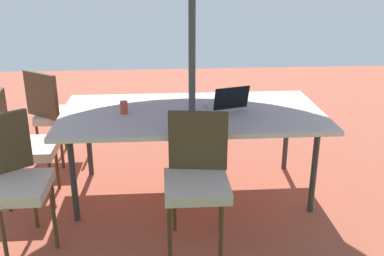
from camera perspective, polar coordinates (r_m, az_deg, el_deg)
The scene contains 8 objects.
ground_plane at distance 4.22m, azimuth 0.00°, elevation -8.08°, with size 10.00×10.00×0.02m, color #9E4C38.
dining_table at distance 3.92m, azimuth 0.00°, elevation 1.50°, with size 2.25×1.15×0.78m.
chair_northeast at distance 3.49m, azimuth -21.88°, elevation -5.70°, with size 0.58×0.58×0.98m.
chair_southeast at distance 4.84m, azimuth -16.89°, elevation 2.10°, with size 0.58×0.58×0.98m.
chair_east at distance 4.10m, azimuth -20.80°, elevation -1.67°, with size 0.48×0.47×0.98m.
chair_north at distance 3.28m, azimuth 0.64°, elevation -5.85°, with size 0.48×0.49×0.98m.
laptop at distance 3.97m, azimuth 4.55°, elevation 3.13°, with size 0.38×0.33×0.21m.
cup at distance 3.87m, azimuth -8.59°, elevation 2.58°, with size 0.07×0.07×0.11m, color #CC4C33.
Camera 1 is at (0.26, 3.70, 2.00)m, focal length 42.23 mm.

